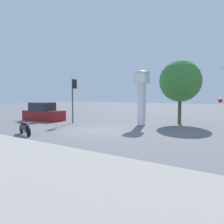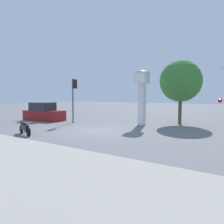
{
  "view_description": "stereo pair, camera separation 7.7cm",
  "coord_description": "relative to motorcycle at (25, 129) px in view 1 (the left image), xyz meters",
  "views": [
    {
      "loc": [
        9.6,
        -11.99,
        2.44
      ],
      "look_at": [
        0.76,
        0.76,
        1.31
      ],
      "focal_mm": 35.0,
      "sensor_mm": 36.0,
      "label": 1
    },
    {
      "loc": [
        9.66,
        -11.95,
        2.44
      ],
      "look_at": [
        0.76,
        0.76,
        1.31
      ],
      "focal_mm": 35.0,
      "sensor_mm": 36.0,
      "label": 2
    }
  ],
  "objects": [
    {
      "name": "motorcycle",
      "position": [
        0.0,
        0.0,
        0.0
      ],
      "size": [
        1.88,
        0.68,
        0.85
      ],
      "rotation": [
        0.0,
        0.0,
        -0.28
      ],
      "color": "black",
      "rests_on": "ground_plane"
    },
    {
      "name": "parked_car",
      "position": [
        -5.87,
        5.97,
        0.34
      ],
      "size": [
        4.36,
        2.22,
        1.8
      ],
      "rotation": [
        0.0,
        0.0,
        0.1
      ],
      "color": "maroon",
      "rests_on": "ground_plane"
    },
    {
      "name": "traffic_light",
      "position": [
        -1.84,
        6.19,
        2.36
      ],
      "size": [
        0.5,
        0.35,
        4.02
      ],
      "color": "#47474C",
      "rests_on": "ground_plane"
    },
    {
      "name": "clock_tower",
      "position": [
        3.8,
        8.5,
        2.67
      ],
      "size": [
        1.16,
        1.16,
        4.64
      ],
      "color": "white",
      "rests_on": "ground_plane"
    },
    {
      "name": "street_tree",
      "position": [
        6.12,
        11.35,
        3.35
      ],
      "size": [
        3.67,
        3.67,
        5.6
      ],
      "color": "brown",
      "rests_on": "ground_plane"
    },
    {
      "name": "ground_plane",
      "position": [
        2.6,
        3.98,
        -0.41
      ],
      "size": [
        120.0,
        120.0,
        0.0
      ],
      "primitive_type": "plane",
      "color": "slate"
    }
  ]
}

